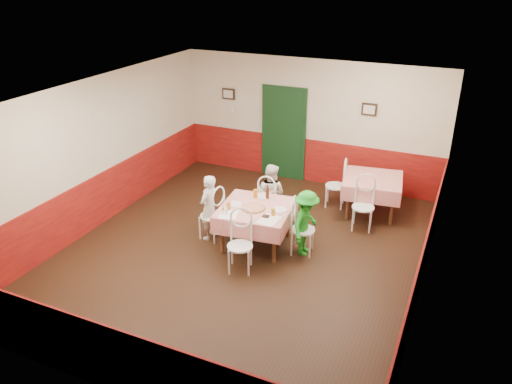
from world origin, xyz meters
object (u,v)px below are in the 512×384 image
at_px(glass_b, 273,212).
at_px(beer_bottle, 267,193).
at_px(chair_left, 212,216).
at_px(glass_a, 229,206).
at_px(glass_c, 255,194).
at_px(diner_far, 270,194).
at_px(diner_left, 209,207).
at_px(wallet, 266,216).
at_px(chair_near, 240,246).
at_px(diner_right, 306,223).
at_px(main_table, 256,226).
at_px(chair_right, 303,230).
at_px(chair_second_b, 363,207).
at_px(chair_second_a, 335,186).
at_px(chair_far, 270,203).
at_px(pizza, 253,208).
at_px(second_table, 371,196).

bearing_deg(glass_b, beer_bottle, 121.49).
distance_m(chair_left, glass_a, 0.61).
bearing_deg(glass_c, glass_a, -109.50).
bearing_deg(diner_far, diner_left, 54.94).
relative_size(glass_a, wallet, 1.18).
height_order(chair_near, diner_right, diner_right).
height_order(main_table, chair_right, chair_right).
distance_m(glass_b, glass_c, 0.78).
height_order(glass_a, diner_right, diner_right).
bearing_deg(glass_c, glass_b, -42.95).
bearing_deg(diner_far, main_table, 99.94).
bearing_deg(chair_right, main_table, 87.28).
xyz_separation_m(main_table, glass_a, (-0.39, -0.27, 0.45)).
height_order(chair_left, chair_second_b, same).
relative_size(main_table, glass_b, 9.86).
height_order(glass_c, beer_bottle, beer_bottle).
xyz_separation_m(chair_second_a, beer_bottle, (-0.80, -1.73, 0.43)).
bearing_deg(wallet, glass_b, 38.47).
height_order(chair_far, glass_a, chair_far).
xyz_separation_m(diner_far, diner_right, (0.99, -0.80, -0.02)).
xyz_separation_m(chair_right, glass_c, (-1.02, 0.26, 0.39)).
distance_m(chair_near, diner_far, 1.76).
xyz_separation_m(chair_second_b, diner_right, (-0.70, -1.28, 0.14)).
relative_size(pizza, glass_a, 3.07).
height_order(main_table, second_table, same).
bearing_deg(wallet, diner_right, 25.44).
relative_size(chair_second_a, chair_second_b, 1.00).
relative_size(chair_far, beer_bottle, 3.81).
distance_m(chair_left, diner_left, 0.17).
bearing_deg(pizza, chair_left, -179.10).
height_order(beer_bottle, diner_right, diner_right).
height_order(pizza, glass_c, glass_c).
bearing_deg(glass_b, chair_left, 176.20).
xyz_separation_m(wallet, diner_right, (0.59, 0.36, -0.18)).
xyz_separation_m(glass_c, diner_right, (1.07, -0.26, -0.24)).
bearing_deg(diner_far, chair_left, 56.58).
relative_size(chair_left, glass_c, 5.95).
xyz_separation_m(main_table, chair_second_a, (0.85, 2.13, 0.08)).
relative_size(chair_second_a, glass_b, 7.27).
bearing_deg(second_table, wallet, -118.41).
xyz_separation_m(main_table, pizza, (-0.02, -0.08, 0.40)).
xyz_separation_m(glass_c, beer_bottle, (0.22, 0.04, 0.04)).
relative_size(chair_left, chair_second_a, 1.00).
bearing_deg(glass_a, chair_left, 158.40).
xyz_separation_m(chair_right, diner_right, (0.05, 0.01, 0.14)).
relative_size(glass_a, diner_far, 0.11).
xyz_separation_m(wallet, diner_left, (-1.20, 0.17, -0.15)).
relative_size(second_table, chair_left, 1.24).
relative_size(chair_second_b, beer_bottle, 3.81).
relative_size(chair_left, diner_right, 0.76).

